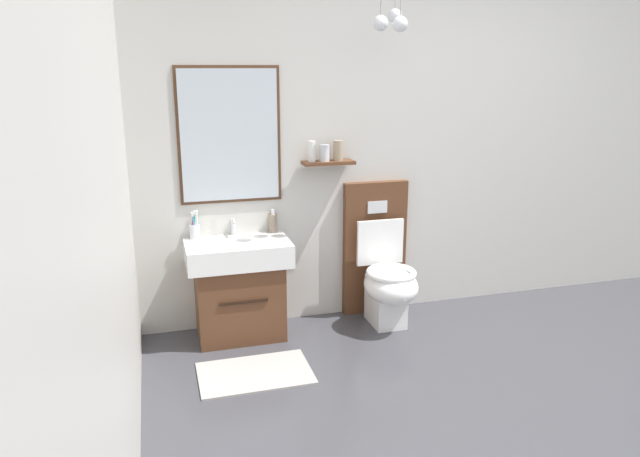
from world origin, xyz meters
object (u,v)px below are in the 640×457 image
vanity_sink_left (239,286)px  toothbrush_cup (195,230)px  soap_dispenser (273,223)px  toilet (383,271)px

vanity_sink_left → toothbrush_cup: bearing=151.6°
toothbrush_cup → soap_dispenser: 0.54m
toilet → soap_dispenser: toilet is taller
toilet → toothbrush_cup: bearing=173.0°
vanity_sink_left → toothbrush_cup: size_ratio=3.53×
vanity_sink_left → soap_dispenser: 0.50m
vanity_sink_left → toothbrush_cup: toothbrush_cup is taller
toothbrush_cup → soap_dispenser: (0.54, 0.01, 0.01)m
vanity_sink_left → toothbrush_cup: 0.48m
soap_dispenser → toothbrush_cup: bearing=-178.9°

